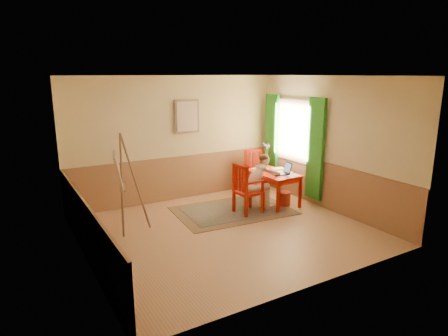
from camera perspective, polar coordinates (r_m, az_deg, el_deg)
room at (r=6.90m, az=0.52°, el=1.65°), size 5.04×4.54×2.84m
wainscot at (r=7.80m, az=-2.51°, el=-3.78°), size 5.00×4.50×1.00m
window at (r=9.18m, az=10.02°, el=4.11°), size 0.12×2.01×2.20m
wall_portrait at (r=8.86m, az=-5.46°, el=7.54°), size 0.60×0.05×0.76m
rug at (r=8.31m, az=1.33°, el=-6.23°), size 2.52×1.79×0.02m
table at (r=8.65m, az=7.15°, el=-1.21°), size 0.78×1.24×0.72m
chair_left at (r=8.01m, az=3.29°, el=-3.10°), size 0.52×0.51×1.06m
chair_back at (r=9.48m, az=4.66°, el=-0.54°), size 0.55×0.57×1.04m
figure at (r=8.18m, az=5.08°, el=-1.79°), size 0.90×0.41×1.20m
laptop at (r=8.51m, az=8.57°, el=-0.55°), size 0.43×0.29×0.25m
papers at (r=8.75m, az=7.95°, el=-0.44°), size 0.73×1.21×0.00m
vase at (r=9.18m, az=6.21°, el=1.86°), size 0.25×0.27×0.54m
wastebasket at (r=8.69m, az=8.76°, el=-4.47°), size 0.32×0.32×0.31m
easel at (r=7.23m, az=-14.93°, el=-0.85°), size 0.69×0.82×1.83m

